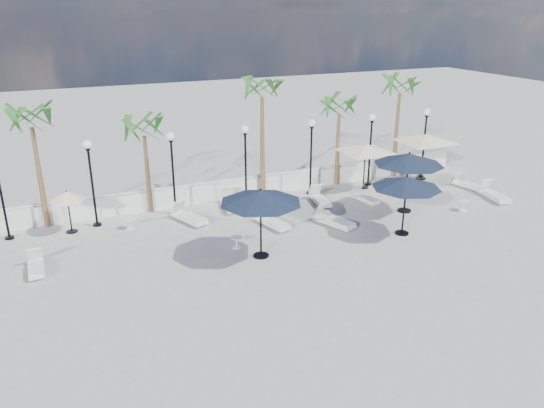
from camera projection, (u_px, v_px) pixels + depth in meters
name	position (u px, v px, depth m)	size (l,w,h in m)	color
ground	(307.00, 258.00, 20.30)	(100.00, 100.00, 0.00)	#9C9C97
balustrade	(239.00, 188.00, 26.56)	(26.00, 0.30, 1.01)	silver
lamppost_1	(91.00, 171.00, 22.37)	(0.36, 0.36, 3.84)	black
lamppost_2	(172.00, 162.00, 23.68)	(0.36, 0.36, 3.84)	black
lamppost_3	(245.00, 154.00, 24.99)	(0.36, 0.36, 3.84)	black
lamppost_4	(311.00, 146.00, 26.30)	(0.36, 0.36, 3.84)	black
lamppost_5	(371.00, 140.00, 27.61)	(0.36, 0.36, 3.84)	black
lamppost_6	(425.00, 133.00, 28.93)	(0.36, 0.36, 3.84)	black
palm_0	(31.00, 124.00, 21.58)	(2.60, 2.60, 5.50)	brown
palm_1	(144.00, 133.00, 23.54)	(2.60, 2.60, 4.70)	brown
palm_2	(262.00, 94.00, 25.20)	(2.60, 2.60, 6.10)	brown
palm_3	(339.00, 111.00, 27.22)	(2.60, 2.60, 4.90)	brown
palm_4	(400.00, 91.00, 28.33)	(2.60, 2.60, 5.70)	brown
lounger_0	(36.00, 266.00, 19.16)	(0.57, 1.69, 0.63)	white
lounger_1	(189.00, 216.00, 23.58)	(1.34, 2.09, 0.75)	white
lounger_2	(230.00, 203.00, 25.20)	(0.92, 2.12, 0.77)	white
lounger_3	(273.00, 221.00, 23.07)	(1.05, 1.94, 0.69)	white
lounger_4	(320.00, 199.00, 25.75)	(0.88, 1.92, 0.69)	white
lounger_5	(333.00, 220.00, 23.16)	(1.36, 2.12, 0.76)	white
lounger_6	(365.00, 198.00, 25.97)	(0.80, 1.73, 0.62)	white
lounger_7	(468.00, 184.00, 27.92)	(0.94, 1.82, 0.65)	white
lounger_8	(494.00, 194.00, 26.31)	(1.02, 2.09, 0.75)	white
side_table_0	(130.00, 223.00, 22.82)	(0.46, 0.46, 0.44)	white
side_table_1	(237.00, 241.00, 21.05)	(0.47, 0.47, 0.46)	white
side_table_2	(464.00, 205.00, 24.83)	(0.49, 0.49, 0.47)	white
parasol_navy_left	(261.00, 197.00, 19.55)	(3.14, 3.14, 2.77)	black
parasol_navy_mid	(407.00, 183.00, 21.62)	(2.88, 2.88, 2.59)	black
parasol_navy_right	(409.00, 159.00, 23.97)	(3.20, 3.20, 2.87)	black
parasol_cream_sq_a	(425.00, 135.00, 28.58)	(5.49, 5.49, 2.70)	black
parasol_cream_sq_b	(366.00, 145.00, 27.24)	(4.99, 4.99, 2.50)	black
parasol_cream_small	(67.00, 196.00, 22.02)	(1.54, 1.54, 1.89)	black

